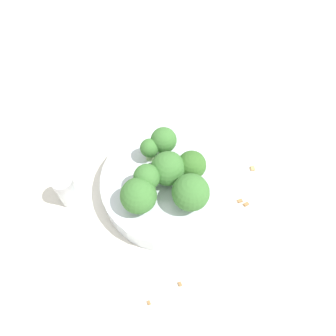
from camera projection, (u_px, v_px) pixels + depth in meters
ground_plane at (168, 190)px, 0.59m from camera, size 3.00×3.00×0.00m
bowl at (168, 184)px, 0.57m from camera, size 0.23×0.23×0.04m
broccoli_floret_0 at (147, 178)px, 0.51m from camera, size 0.04×0.04×0.06m
broccoli_floret_1 at (167, 166)px, 0.53m from camera, size 0.06×0.06×0.06m
broccoli_floret_2 at (192, 165)px, 0.53m from camera, size 0.05×0.05×0.05m
broccoli_floret_3 at (191, 193)px, 0.50m from camera, size 0.06×0.06×0.06m
broccoli_floret_4 at (139, 196)px, 0.50m from camera, size 0.06×0.06×0.06m
broccoli_floret_5 at (164, 141)px, 0.55m from camera, size 0.04×0.04×0.06m
broccoli_floret_6 at (150, 149)px, 0.55m from camera, size 0.03×0.03×0.05m
pepper_shaker at (67, 190)px, 0.55m from camera, size 0.03×0.03×0.07m
almond_crumb_0 at (180, 284)px, 0.50m from camera, size 0.01×0.00×0.01m
almond_crumb_1 at (246, 204)px, 0.57m from camera, size 0.01×0.01×0.01m
almond_crumb_2 at (240, 200)px, 0.57m from camera, size 0.01×0.01×0.01m
almond_crumb_3 at (149, 303)px, 0.48m from camera, size 0.01×0.00×0.01m
almond_crumb_4 at (253, 168)px, 0.61m from camera, size 0.01×0.01×0.01m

